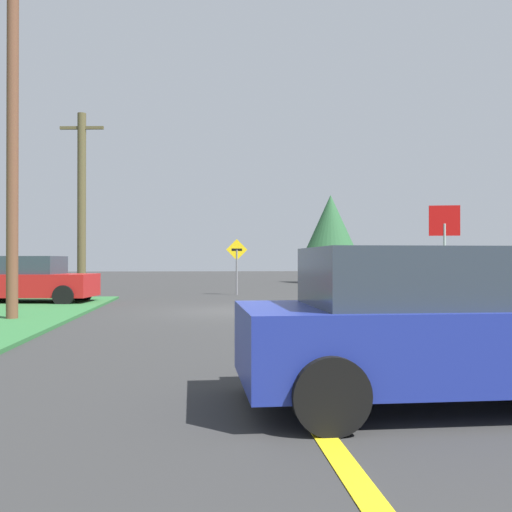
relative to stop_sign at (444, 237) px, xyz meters
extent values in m
plane|color=#303030|center=(-5.45, 1.99, -2.10)|extent=(120.00, 120.00, 0.00)
cube|color=yellow|center=(-5.45, -6.01, -2.09)|extent=(0.20, 14.00, 0.01)
cylinder|color=#9EA0A8|center=(0.00, 0.00, -0.87)|extent=(0.07, 0.07, 2.46)
cube|color=red|center=(0.00, 0.00, 0.44)|extent=(0.80, 0.22, 0.81)
cube|color=navy|center=(-3.97, -9.22, -1.46)|extent=(4.27, 1.97, 0.76)
cube|color=#2D3842|center=(-4.20, -9.23, -0.78)|extent=(2.36, 1.71, 0.60)
cylinder|color=black|center=(-5.42, -8.31, -1.76)|extent=(0.68, 0.23, 0.68)
cylinder|color=black|center=(-5.40, -10.18, -1.76)|extent=(0.68, 0.23, 0.68)
cube|color=red|center=(-12.09, 5.29, -1.46)|extent=(4.19, 2.37, 0.76)
cube|color=#2D3842|center=(-12.31, 5.32, -0.78)|extent=(2.38, 1.93, 0.60)
cylinder|color=black|center=(-10.63, 6.05, -1.76)|extent=(0.70, 0.30, 0.68)
cylinder|color=black|center=(-10.86, 4.20, -1.76)|extent=(0.70, 0.30, 0.68)
cylinder|color=black|center=(-13.32, 6.38, -1.76)|extent=(0.70, 0.30, 0.68)
cylinder|color=brown|center=(-11.02, -0.44, 2.62)|extent=(0.28, 0.28, 9.44)
cylinder|color=brown|center=(-11.36, 9.57, 1.67)|extent=(0.35, 0.35, 7.54)
cube|color=brown|center=(-11.36, 9.57, 4.84)|extent=(1.80, 0.33, 0.12)
cylinder|color=slate|center=(-4.95, 9.79, -1.14)|extent=(0.08, 0.08, 1.93)
cube|color=yellow|center=(-4.95, 9.79, -0.17)|extent=(0.90, 0.10, 0.91)
cube|color=black|center=(-4.95, 9.79, -0.17)|extent=(0.45, 0.07, 0.10)
cylinder|color=brown|center=(1.94, 22.32, -1.20)|extent=(0.40, 0.40, 1.80)
cone|color=#285932|center=(1.94, 22.32, 1.66)|extent=(3.56, 3.56, 3.92)
camera|label=1|loc=(-6.50, -15.08, -0.61)|focal=41.13mm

